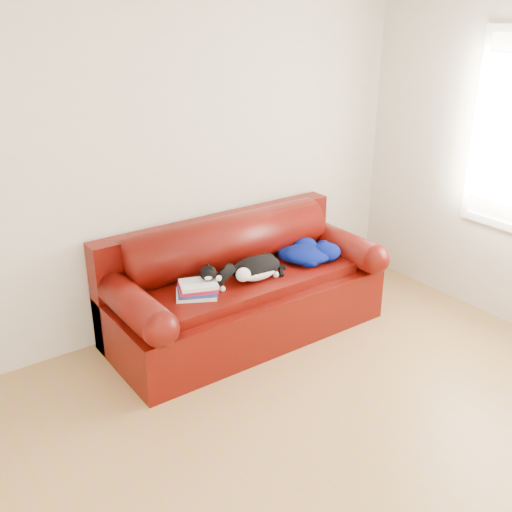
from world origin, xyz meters
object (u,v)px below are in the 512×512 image
(cat, at_px, (256,269))
(blanket, at_px, (309,252))
(book_stack, at_px, (197,289))
(sofa_base, at_px, (245,305))

(cat, bearing_deg, blanket, -6.70)
(book_stack, height_order, cat, cat)
(cat, xyz_separation_m, blanket, (0.54, 0.04, -0.02))
(cat, relative_size, blanket, 1.22)
(sofa_base, height_order, blanket, blanket)
(cat, bearing_deg, book_stack, 167.74)
(sofa_base, xyz_separation_m, cat, (0.02, -0.12, 0.34))
(cat, height_order, blanket, cat)
(blanket, bearing_deg, sofa_base, 172.57)
(sofa_base, height_order, cat, cat)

